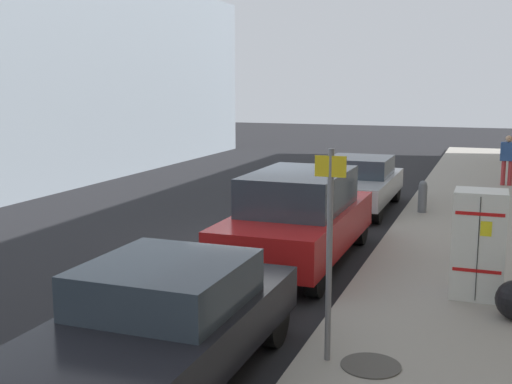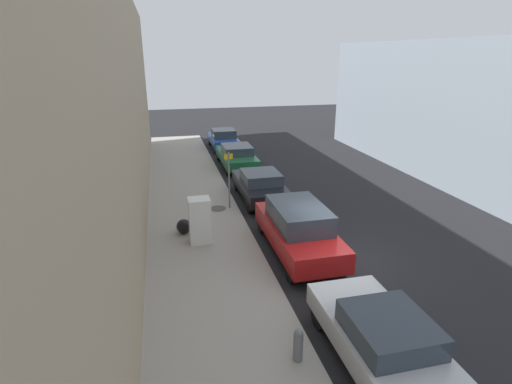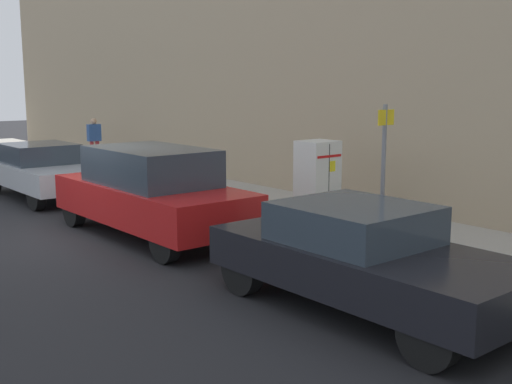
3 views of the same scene
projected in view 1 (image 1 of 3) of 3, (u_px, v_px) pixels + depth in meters
ground_plane at (264, 246)px, 13.45m from camera, size 80.00×80.00×0.00m
sidewalk_slab at (478, 262)px, 11.98m from camera, size 3.87×44.00×0.14m
discarded_refrigerator at (478, 244)px, 9.74m from camera, size 0.77×0.68×1.65m
manhole_cover at (371, 365)px, 7.42m from camera, size 0.70×0.70×0.02m
street_sign_post at (329, 244)px, 7.37m from camera, size 0.36×0.07×2.51m
fire_hydrant at (423, 196)px, 16.23m from camera, size 0.22×0.22×0.81m
pedestrian_walking_far at (508, 157)px, 20.45m from camera, size 0.46×0.22×1.60m
parked_sedan_silver at (358, 183)px, 17.26m from camera, size 1.85×4.34×1.40m
parked_suv_red at (299, 216)px, 12.07m from camera, size 1.89×4.80×1.74m
parked_sedan_dark at (160, 324)px, 7.09m from camera, size 1.88×4.37×1.41m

